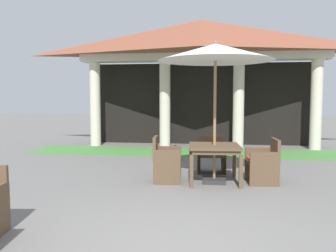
% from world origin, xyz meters
% --- Properties ---
extents(background_pavilion, '(8.55, 2.46, 4.21)m').
position_xyz_m(background_pavilion, '(0.00, 8.39, 3.24)').
color(background_pavilion, beige).
rests_on(background_pavilion, ground).
extents(lawn_strip, '(10.35, 1.89, 0.01)m').
position_xyz_m(lawn_strip, '(0.00, 7.06, 0.00)').
color(lawn_strip, '#47843D').
rests_on(lawn_strip, ground).
extents(patio_table_near_foreground, '(1.05, 1.05, 0.75)m').
position_xyz_m(patio_table_near_foreground, '(0.46, 3.36, 0.65)').
color(patio_table_near_foreground, brown).
rests_on(patio_table_near_foreground, ground).
extents(patio_umbrella_near_foreground, '(2.24, 2.24, 2.77)m').
position_xyz_m(patio_umbrella_near_foreground, '(0.46, 3.36, 2.51)').
color(patio_umbrella_near_foreground, '#2D2D2D').
rests_on(patio_umbrella_near_foreground, ground).
extents(patio_chair_near_foreground_east, '(0.61, 0.65, 0.88)m').
position_xyz_m(patio_chair_near_foreground_east, '(1.41, 3.44, 0.41)').
color(patio_chair_near_foreground_east, brown).
rests_on(patio_chair_near_foreground_east, ground).
extents(patio_chair_near_foreground_west, '(0.58, 0.60, 0.90)m').
position_xyz_m(patio_chair_near_foreground_west, '(-0.50, 3.29, 0.42)').
color(patio_chair_near_foreground_west, brown).
rests_on(patio_chair_near_foreground_west, ground).
extents(patio_chair_near_foreground_north, '(0.66, 0.55, 0.81)m').
position_xyz_m(patio_chair_near_foreground_north, '(0.38, 4.32, 0.40)').
color(patio_chair_near_foreground_north, brown).
rests_on(patio_chair_near_foreground_north, ground).
extents(terracotta_urn, '(0.26, 0.26, 0.41)m').
position_xyz_m(terracotta_urn, '(-0.59, 5.74, 0.17)').
color(terracotta_urn, '#9E5633').
rests_on(terracotta_urn, ground).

